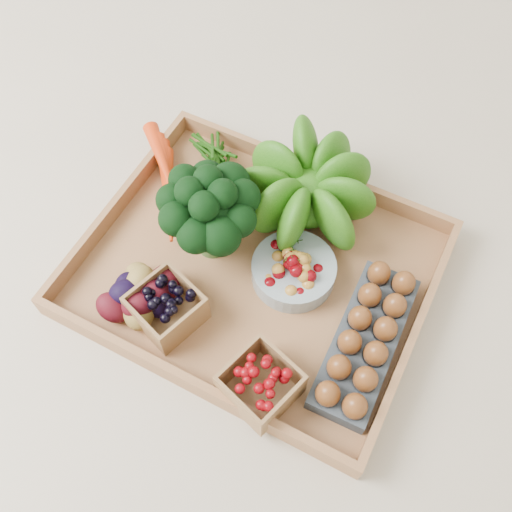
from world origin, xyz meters
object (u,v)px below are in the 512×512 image
at_px(broccoli, 210,226).
at_px(egg_carton, 365,342).
at_px(cherry_bowl, 294,271).
at_px(tray, 256,272).

xyz_separation_m(broccoli, egg_carton, (0.29, -0.05, -0.05)).
relative_size(broccoli, egg_carton, 0.63).
bearing_deg(egg_carton, cherry_bowl, 156.34).
bearing_deg(tray, broccoli, 175.64).
xyz_separation_m(tray, broccoli, (-0.09, 0.01, 0.07)).
xyz_separation_m(tray, egg_carton, (0.21, -0.04, 0.02)).
height_order(broccoli, cherry_bowl, broccoli).
distance_m(tray, egg_carton, 0.21).
distance_m(broccoli, cherry_bowl, 0.15).
bearing_deg(cherry_bowl, tray, -163.73).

